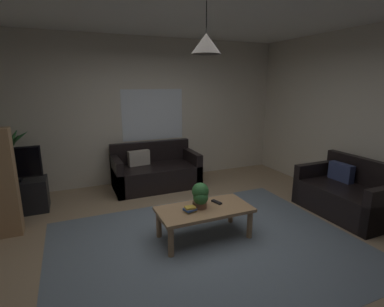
{
  "coord_description": "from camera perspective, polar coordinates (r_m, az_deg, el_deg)",
  "views": [
    {
      "loc": [
        -1.42,
        -3.02,
        1.93
      ],
      "look_at": [
        0.0,
        0.3,
        1.05
      ],
      "focal_mm": 27.15,
      "sensor_mm": 36.0,
      "label": 1
    }
  ],
  "objects": [
    {
      "name": "potted_palm_corner",
      "position": [
        5.58,
        -31.87,
        -2.77
      ],
      "size": [
        0.69,
        0.68,
        1.26
      ],
      "color": "#4C4C51",
      "rests_on": "ground"
    },
    {
      "name": "wall_back",
      "position": [
        5.81,
        -9.0,
        8.19
      ],
      "size": [
        5.75,
        0.06,
        2.78
      ],
      "primitive_type": "cube",
      "color": "beige",
      "rests_on": "ground"
    },
    {
      "name": "coffee_table",
      "position": [
        3.73,
        2.42,
        -11.49
      ],
      "size": [
        1.18,
        0.59,
        0.41
      ],
      "color": "#A87F56",
      "rests_on": "ground"
    },
    {
      "name": "window_pane",
      "position": [
        5.82,
        -7.69,
        7.55
      ],
      "size": [
        1.22,
        0.01,
        0.99
      ],
      "primitive_type": "cube",
      "color": "white"
    },
    {
      "name": "couch_right_side",
      "position": [
        4.99,
        28.19,
        -7.34
      ],
      "size": [
        0.83,
        1.34,
        0.82
      ],
      "rotation": [
        0.0,
        0.0,
        -1.57
      ],
      "color": "black",
      "rests_on": "ground"
    },
    {
      "name": "book_on_table_1",
      "position": [
        3.58,
        -0.41,
        -10.93
      ],
      "size": [
        0.16,
        0.14,
        0.03
      ],
      "primitive_type": "cube",
      "rotation": [
        0.0,
        0.0,
        0.25
      ],
      "color": "#2D4C8C",
      "rests_on": "coffee_table"
    },
    {
      "name": "floor",
      "position": [
        3.85,
        1.83,
        -16.51
      ],
      "size": [
        5.63,
        5.12,
        0.02
      ],
      "primitive_type": "cube",
      "color": "#9E8466",
      "rests_on": "ground"
    },
    {
      "name": "tv_stand",
      "position": [
        5.18,
        -31.37,
        -7.31
      ],
      "size": [
        0.9,
        0.44,
        0.5
      ],
      "primitive_type": "cube",
      "color": "black",
      "rests_on": "ground"
    },
    {
      "name": "potted_plant_on_table",
      "position": [
        3.64,
        1.65,
        -8.19
      ],
      "size": [
        0.21,
        0.23,
        0.32
      ],
      "color": "brown",
      "rests_on": "coffee_table"
    },
    {
      "name": "remote_on_table_0",
      "position": [
        3.85,
        4.84,
        -9.49
      ],
      "size": [
        0.09,
        0.17,
        0.02
      ],
      "primitive_type": "cube",
      "rotation": [
        0.0,
        0.0,
        0.28
      ],
      "color": "black",
      "rests_on": "coffee_table"
    },
    {
      "name": "pendant_lamp",
      "position": [
        3.4,
        2.79,
        20.77
      ],
      "size": [
        0.33,
        0.33,
        0.54
      ],
      "color": "black"
    },
    {
      "name": "rug",
      "position": [
        3.69,
        3.2,
        -17.74
      ],
      "size": [
        3.66,
        2.82,
        0.01
      ],
      "primitive_type": "cube",
      "color": "slate",
      "rests_on": "ground"
    },
    {
      "name": "book_on_table_0",
      "position": [
        3.59,
        -0.37,
        -11.22
      ],
      "size": [
        0.14,
        0.1,
        0.02
      ],
      "primitive_type": "cube",
      "rotation": [
        0.0,
        0.0,
        0.11
      ],
      "color": "gold",
      "rests_on": "coffee_table"
    },
    {
      "name": "book_on_table_2",
      "position": [
        3.57,
        -0.37,
        -10.56
      ],
      "size": [
        0.12,
        0.09,
        0.02
      ],
      "primitive_type": "cube",
      "rotation": [
        0.0,
        0.0,
        -0.01
      ],
      "color": "gold",
      "rests_on": "coffee_table"
    },
    {
      "name": "tv",
      "position": [
        5.02,
        -32.13,
        -1.85
      ],
      "size": [
        0.83,
        0.16,
        0.52
      ],
      "color": "black",
      "rests_on": "tv_stand"
    },
    {
      "name": "wall_right",
      "position": [
        5.25,
        31.57,
        5.77
      ],
      "size": [
        0.06,
        5.12,
        2.78
      ],
      "primitive_type": "cube",
      "color": "beige",
      "rests_on": "ground"
    },
    {
      "name": "couch_under_window",
      "position": [
        5.55,
        -7.22,
        -3.76
      ],
      "size": [
        1.56,
        0.83,
        0.82
      ],
      "color": "black",
      "rests_on": "ground"
    }
  ]
}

